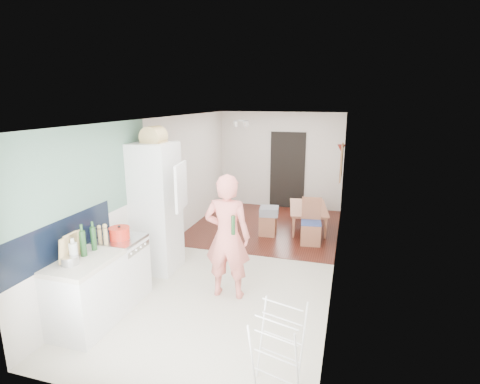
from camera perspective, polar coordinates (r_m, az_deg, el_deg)
The scene contains 32 objects.
room_shell at distance 6.49m, azimuth 0.48°, elevation -0.01°, with size 3.20×7.00×2.50m, color silver, non-canonical shape.
floor at distance 6.90m, azimuth 0.46°, elevation -10.12°, with size 3.20×7.00×0.01m, color beige.
wood_floor_overlay at distance 8.57m, azimuth 3.90°, elevation -5.18°, with size 3.20×3.30×0.01m, color #4E1D15.
sage_wall_panel at distance 5.33m, azimuth -22.49°, elevation 2.40°, with size 0.02×3.00×1.30m, color #567962.
tile_splashback at distance 5.11m, azimuth -25.55°, elevation -6.56°, with size 0.02×1.90×0.50m, color black.
doorway_recess at distance 9.83m, azimuth 7.23°, elevation 3.25°, with size 0.90×0.04×2.00m, color black.
base_cabinet at distance 5.22m, azimuth -22.28°, elevation -14.44°, with size 0.60×0.90×0.86m, color silver.
worktop at distance 5.03m, azimuth -22.77°, elevation -9.81°, with size 0.62×0.92×0.06m, color beige.
range_cooker at distance 5.75m, azimuth -17.59°, elevation -11.21°, with size 0.60×0.60×0.88m, color silver.
cooker_top at distance 5.57m, azimuth -17.94°, elevation -6.92°, with size 0.60×0.60×0.04m, color silver.
fridge_housing at distance 6.32m, azimuth -12.67°, elevation -2.40°, with size 0.66×0.66×2.15m, color silver.
fridge_door at distance 5.67m, azimuth -8.99°, elevation 0.84°, with size 0.56×0.04×0.70m, color silver.
fridge_interior at distance 6.06m, azimuth -10.35°, elevation 1.65°, with size 0.02×0.52×0.66m, color white.
pinboard at distance 8.06m, azimuth 15.23°, elevation 4.45°, with size 0.03×0.90×0.70m, color tan.
pinboard_frame at distance 8.06m, azimuth 15.12°, elevation 4.46°, with size 0.01×0.94×0.74m, color #9B5C42.
wall_sconce at distance 8.67m, azimuth 15.17°, elevation 6.45°, with size 0.18×0.18×0.16m, color maroon.
person at distance 5.32m, azimuth -1.96°, elevation -5.17°, with size 0.79×0.52×2.16m, color #E5766B.
dining_table at distance 8.48m, azimuth 10.47°, elevation -4.13°, with size 1.21×0.67×0.42m, color #9B5C42.
dining_chair at distance 7.53m, azimuth 10.79°, elevation -4.52°, with size 0.39×0.39×0.92m, color #9B5C42, non-canonical shape.
stool at distance 7.96m, azimuth 4.27°, elevation -5.06°, with size 0.34×0.34×0.45m, color #9B5C42, non-canonical shape.
grey_drape at distance 7.87m, azimuth 4.45°, elevation -2.93°, with size 0.38×0.38×0.17m, color gray.
drying_rack at distance 3.99m, azimuth 5.86°, elevation -22.93°, with size 0.45×0.40×0.87m, color silver, non-canonical shape.
bread_bin at distance 6.12m, azimuth -13.03°, elevation 8.22°, with size 0.35×0.33×0.19m, color tan, non-canonical shape.
red_casserole at distance 5.52m, azimuth -17.88°, elevation -5.98°, with size 0.29×0.29×0.17m, color red.
steel_pan at distance 4.93m, azimuth -24.49°, elevation -9.45°, with size 0.21×0.21×0.10m, color silver.
held_bottle at distance 5.11m, azimuth -1.05°, elevation -5.07°, with size 0.06×0.06×0.27m, color #1E441F.
bottle_a at distance 5.06m, azimuth -22.82°, elevation -7.25°, with size 0.08×0.08×0.33m, color #1E441F.
bottle_b at distance 5.21m, azimuth -21.42°, elevation -6.64°, with size 0.07×0.07×0.31m, color #1E441F.
bottle_c at distance 4.95m, azimuth -24.03°, elevation -8.43°, with size 0.10×0.10×0.24m, color beige.
pepper_mill_front at distance 5.39m, azimuth -19.81°, elevation -6.32°, with size 0.06×0.06×0.22m, color tan.
pepper_mill_back at distance 5.45m, azimuth -20.58°, elevation -6.29°, with size 0.05×0.05×0.20m, color tan.
chopping_boards at distance 4.97m, azimuth -24.49°, elevation -7.66°, with size 0.04×0.26×0.36m, color tan, non-canonical shape.
Camera 1 is at (1.74, -6.05, 2.83)m, focal length 28.00 mm.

